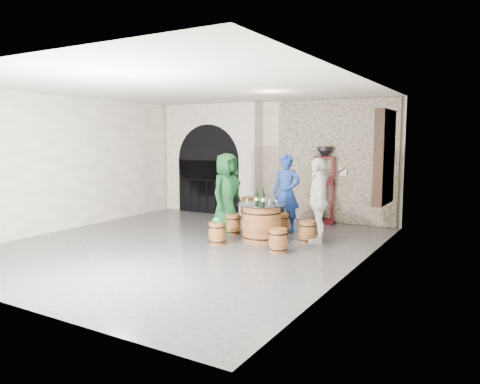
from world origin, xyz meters
The scene contains 31 objects.
ground centered at (0.00, 0.00, 0.00)m, with size 8.00×8.00×0.00m, color #2D2D30.
wall_back centered at (0.00, 4.00, 1.60)m, with size 8.00×8.00×0.00m, color white.
wall_front centered at (0.00, -4.00, 1.60)m, with size 8.00×8.00×0.00m, color white.
wall_left centered at (-3.50, 0.00, 1.60)m, with size 8.00×8.00×0.00m, color white.
wall_right centered at (3.50, 0.00, 1.60)m, with size 8.00×8.00×0.00m, color white.
ceiling centered at (0.00, 0.00, 3.20)m, with size 8.00×8.00×0.00m, color beige.
stone_facing_panel centered at (1.80, 3.94, 1.60)m, with size 3.20×0.12×3.18m, color tan.
arched_opening centered at (-1.90, 3.74, 1.58)m, with size 3.10×0.60×3.19m.
shuttered_window centered at (3.38, 2.40, 1.80)m, with size 0.23×1.10×2.00m.
barrel_table centered at (1.19, 1.00, 0.40)m, with size 1.05×1.05×0.81m.
barrel_stool_left centered at (0.27, 1.32, 0.23)m, with size 0.38×0.38×0.47m.
barrel_stool_far centered at (1.20, 1.98, 0.23)m, with size 0.38×0.38×0.47m.
barrel_stool_right centered at (2.07, 1.41, 0.23)m, with size 0.38×0.38×0.47m.
barrel_stool_near_right centered at (1.90, 0.34, 0.23)m, with size 0.38×0.38×0.47m.
barrel_stool_near_left centered at (0.51, 0.31, 0.23)m, with size 0.38×0.38×0.47m.
green_cap centered at (0.51, 0.31, 0.51)m, with size 0.24×0.19×0.11m.
person_green centered at (0.06, 1.40, 0.93)m, with size 0.91×0.59×1.86m, color #12401D.
person_blue centered at (1.20, 2.22, 0.92)m, with size 0.67×0.44×1.84m, color navy.
person_white centered at (2.26, 1.49, 0.90)m, with size 1.06×0.44×1.81m, color silver.
wine_bottle_left centered at (1.06, 1.01, 0.94)m, with size 0.08×0.08×0.32m.
wine_bottle_center centered at (1.24, 0.96, 0.94)m, with size 0.08×0.08×0.32m.
wine_bottle_right centered at (1.17, 1.11, 0.94)m, with size 0.08×0.08×0.32m.
tasting_glass_a centered at (0.89, 0.90, 0.86)m, with size 0.05×0.05×0.10m, color #AD6721, non-canonical shape.
tasting_glass_b centered at (1.49, 1.10, 0.86)m, with size 0.05×0.05×0.10m, color #AD6721, non-canonical shape.
tasting_glass_c centered at (1.14, 1.26, 0.86)m, with size 0.05×0.05×0.10m, color #AD6721, non-canonical shape.
tasting_glass_d centered at (1.29, 1.18, 0.86)m, with size 0.05×0.05×0.10m, color #AD6721, non-canonical shape.
tasting_glass_e centered at (1.42, 0.89, 0.86)m, with size 0.05×0.05×0.10m, color #AD6721, non-canonical shape.
tasting_glass_f centered at (0.98, 1.08, 0.86)m, with size 0.05×0.05×0.10m, color #AD6721, non-canonical shape.
side_barrel centered at (-0.12, 2.85, 0.33)m, with size 0.50×0.50×0.66m.
corking_press centered at (1.60, 3.70, 1.16)m, with size 0.85×0.53×1.99m.
control_box centered at (2.05, 3.86, 1.35)m, with size 0.18×0.10×0.22m, color silver.
Camera 1 is at (5.63, -7.47, 2.21)m, focal length 34.00 mm.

